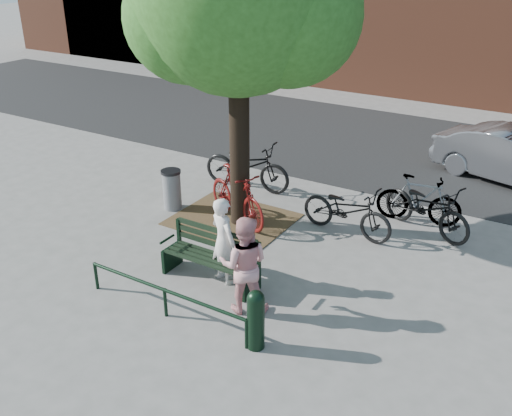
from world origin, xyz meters
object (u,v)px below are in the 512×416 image
Objects in this scene: person_right at (244,265)px; litter_bin at (172,189)px; person_left at (224,241)px; bicycle_c at (347,210)px; bollard at (256,318)px; park_bench at (212,255)px.

litter_bin is at bearing -61.79° from person_right.
person_right is at bearing -35.17° from litter_bin.
person_right is at bearing 165.55° from person_left.
person_left is 3.24m from litter_bin.
litter_bin is (-3.40, 2.39, -0.36)m from person_right.
person_left is 2.94m from bicycle_c.
bicycle_c reaches higher than litter_bin.
person_left is at bearing 138.22° from bollard.
park_bench is at bearing 161.02° from bicycle_c.
bicycle_c is (3.74, 0.87, 0.06)m from litter_bin.
bicycle_c reaches higher than bollard.
park_bench is 1.99m from bollard.
person_left is at bearing 20.39° from park_bench.
bollard is (1.41, -1.26, -0.27)m from person_left.
park_bench is at bearing 143.41° from bollard.
litter_bin is (-4.05, 3.11, -0.06)m from bollard.
park_bench is at bearing -53.11° from person_right.
person_right reaches higher than litter_bin.
person_left is 1.62× the size of bollard.
person_right is at bearing 179.89° from bicycle_c.
park_bench is at bearing 41.61° from person_left.
bollard is at bearing -37.52° from litter_bin.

